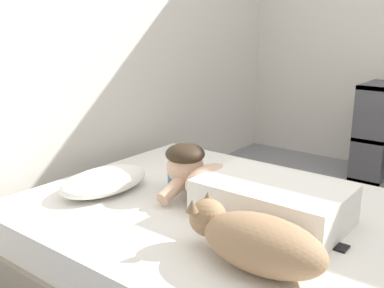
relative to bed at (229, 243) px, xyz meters
name	(u,v)px	position (x,y,z in m)	size (l,w,h in m)	color
back_wall	(91,14)	(0.23, 1.20, 1.08)	(3.99, 0.12, 2.50)	silver
bed	(229,243)	(0.00, 0.00, 0.00)	(1.55, 2.03, 0.35)	gray
pillow	(104,181)	(-0.20, 0.65, 0.23)	(0.52, 0.32, 0.11)	white
person_lying	(246,191)	(0.02, -0.08, 0.28)	(0.43, 0.92, 0.27)	white
dog	(255,240)	(-0.37, -0.35, 0.28)	(0.26, 0.57, 0.21)	#9E7A56
coffee_cup	(176,181)	(0.07, 0.39, 0.21)	(0.12, 0.09, 0.07)	teal
cell_phone	(330,244)	(-0.05, -0.51, 0.18)	(0.07, 0.14, 0.01)	black
bookshelf	(376,130)	(1.90, -0.11, 0.21)	(0.45, 0.24, 0.75)	#4C4C51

